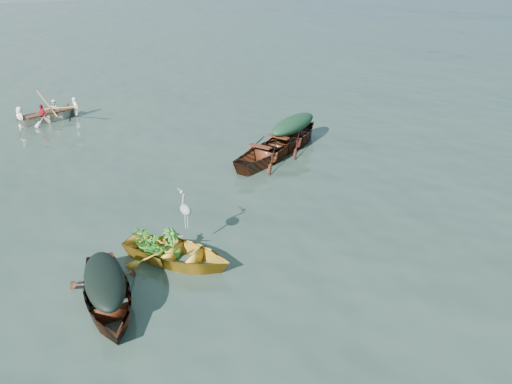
{
  "coord_description": "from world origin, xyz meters",
  "views": [
    {
      "loc": [
        -6.63,
        -9.04,
        6.26
      ],
      "look_at": [
        -0.25,
        1.08,
        0.5
      ],
      "focal_mm": 35.0,
      "sensor_mm": 36.0,
      "label": 1
    }
  ],
  "objects_px": {
    "rowed_boat": "(51,121)",
    "heron": "(186,216)",
    "green_tarp_boat": "(293,146)",
    "dark_covered_boat": "(109,306)",
    "open_wooden_boat": "(269,160)",
    "yellow_dinghy": "(178,262)"
  },
  "relations": [
    {
      "from": "dark_covered_boat",
      "to": "open_wooden_boat",
      "type": "height_order",
      "value": "open_wooden_boat"
    },
    {
      "from": "rowed_boat",
      "to": "green_tarp_boat",
      "type": "bearing_deg",
      "value": -153.79
    },
    {
      "from": "yellow_dinghy",
      "to": "rowed_boat",
      "type": "bearing_deg",
      "value": 56.3
    },
    {
      "from": "green_tarp_boat",
      "to": "heron",
      "type": "relative_size",
      "value": 5.14
    },
    {
      "from": "dark_covered_boat",
      "to": "open_wooden_boat",
      "type": "distance_m",
      "value": 8.31
    },
    {
      "from": "open_wooden_boat",
      "to": "heron",
      "type": "relative_size",
      "value": 4.97
    },
    {
      "from": "heron",
      "to": "open_wooden_boat",
      "type": "bearing_deg",
      "value": 3.39
    },
    {
      "from": "dark_covered_boat",
      "to": "heron",
      "type": "xyz_separation_m",
      "value": [
        2.21,
        1.05,
        0.9
      ]
    },
    {
      "from": "yellow_dinghy",
      "to": "green_tarp_boat",
      "type": "xyz_separation_m",
      "value": [
        6.54,
        4.64,
        0.0
      ]
    },
    {
      "from": "dark_covered_boat",
      "to": "rowed_boat",
      "type": "bearing_deg",
      "value": 93.33
    },
    {
      "from": "dark_covered_boat",
      "to": "open_wooden_boat",
      "type": "xyz_separation_m",
      "value": [
        6.88,
        4.66,
        0.0
      ]
    },
    {
      "from": "open_wooden_boat",
      "to": "rowed_boat",
      "type": "distance_m",
      "value": 9.89
    },
    {
      "from": "green_tarp_boat",
      "to": "open_wooden_boat",
      "type": "height_order",
      "value": "green_tarp_boat"
    },
    {
      "from": "yellow_dinghy",
      "to": "open_wooden_boat",
      "type": "height_order",
      "value": "open_wooden_boat"
    },
    {
      "from": "rowed_boat",
      "to": "heron",
      "type": "height_order",
      "value": "heron"
    },
    {
      "from": "green_tarp_boat",
      "to": "heron",
      "type": "xyz_separation_m",
      "value": [
        -6.12,
        -4.29,
        0.9
      ]
    },
    {
      "from": "dark_covered_boat",
      "to": "rowed_boat",
      "type": "xyz_separation_m",
      "value": [
        1.64,
        13.05,
        0.0
      ]
    },
    {
      "from": "rowed_boat",
      "to": "dark_covered_boat",
      "type": "bearing_deg",
      "value": 158.13
    },
    {
      "from": "open_wooden_boat",
      "to": "green_tarp_boat",
      "type": "bearing_deg",
      "value": -88.8
    },
    {
      "from": "dark_covered_boat",
      "to": "rowed_boat",
      "type": "height_order",
      "value": "dark_covered_boat"
    },
    {
      "from": "dark_covered_boat",
      "to": "green_tarp_boat",
      "type": "bearing_deg",
      "value": 43.14
    },
    {
      "from": "dark_covered_boat",
      "to": "open_wooden_boat",
      "type": "relative_size",
      "value": 0.81
    }
  ]
}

